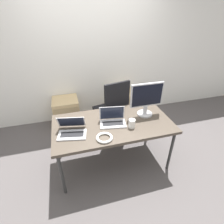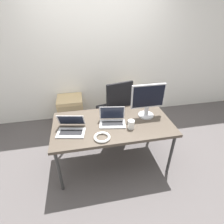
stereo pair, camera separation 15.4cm
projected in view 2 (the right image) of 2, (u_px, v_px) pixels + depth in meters
ground_plane at (113, 160)px, 2.76m from camera, size 14.00×14.00×0.00m
wall_back at (98, 55)px, 3.30m from camera, size 10.00×0.05×2.60m
desk at (113, 126)px, 2.41m from camera, size 1.61×0.85×0.72m
office_chair at (114, 115)px, 3.14m from camera, size 0.57×0.61×1.09m
cabinet_left at (71, 111)px, 3.50m from camera, size 0.48×0.46×0.57m
cabinet_right at (129, 105)px, 3.70m from camera, size 0.48×0.46×0.57m
laptop_left at (112, 120)px, 2.36m from camera, size 0.37×0.28×0.22m
laptop_right at (71, 128)px, 2.20m from camera, size 0.38×0.35×0.20m
monitor at (148, 100)px, 2.41m from camera, size 0.47×0.22×0.49m
coffee_cup_white at (131, 124)px, 2.25m from camera, size 0.09×0.09×0.12m
cable_coil at (102, 137)px, 2.10m from camera, size 0.20×0.20×0.03m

